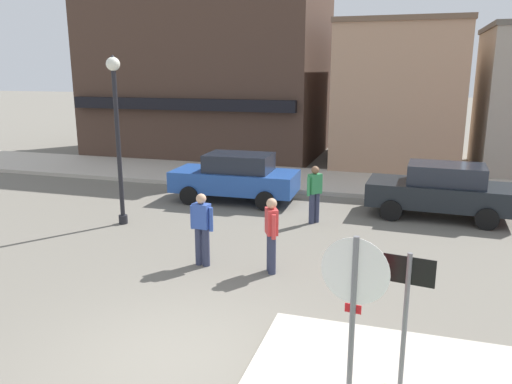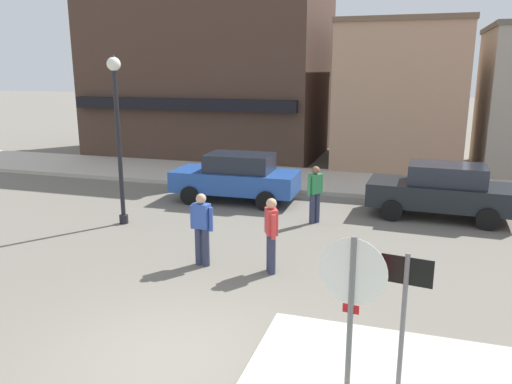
# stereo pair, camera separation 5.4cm
# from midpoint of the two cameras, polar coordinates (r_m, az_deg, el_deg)

# --- Properties ---
(ground_plane) EXTENTS (160.00, 160.00, 0.00)m
(ground_plane) POSITION_cam_midpoint_polar(r_m,az_deg,el_deg) (7.82, -9.81, -18.53)
(ground_plane) COLOR #6B665B
(kerb_far) EXTENTS (80.00, 4.00, 0.15)m
(kerb_far) POSITION_cam_midpoint_polar(r_m,az_deg,el_deg) (19.05, 7.26, 1.28)
(kerb_far) COLOR beige
(kerb_far) RESTS_ON ground
(stop_sign) EXTENTS (0.81, 0.14, 2.30)m
(stop_sign) POSITION_cam_midpoint_polar(r_m,az_deg,el_deg) (6.13, 10.82, -11.93)
(stop_sign) COLOR slate
(stop_sign) RESTS_ON ground
(one_way_sign) EXTENTS (0.60, 0.10, 2.10)m
(one_way_sign) POSITION_cam_midpoint_polar(r_m,az_deg,el_deg) (6.35, 16.48, -13.21)
(one_way_sign) COLOR slate
(one_way_sign) RESTS_ON ground
(lamp_post) EXTENTS (0.36, 0.36, 4.54)m
(lamp_post) POSITION_cam_midpoint_polar(r_m,az_deg,el_deg) (13.84, -15.77, 8.30)
(lamp_post) COLOR black
(lamp_post) RESTS_ON ground
(parked_car_nearest) EXTENTS (4.04, 1.96, 1.56)m
(parked_car_nearest) POSITION_cam_midpoint_polar(r_m,az_deg,el_deg) (16.11, -2.41, 1.77)
(parked_car_nearest) COLOR #234C9E
(parked_car_nearest) RESTS_ON ground
(parked_car_second) EXTENTS (4.08, 2.03, 1.56)m
(parked_car_second) POSITION_cam_midpoint_polar(r_m,az_deg,el_deg) (15.26, 20.26, 0.24)
(parked_car_second) COLOR black
(parked_car_second) RESTS_ON ground
(pedestrian_crossing_near) EXTENTS (0.40, 0.50, 1.61)m
(pedestrian_crossing_near) POSITION_cam_midpoint_polar(r_m,az_deg,el_deg) (13.85, 6.60, -0.06)
(pedestrian_crossing_near) COLOR #2D334C
(pedestrian_crossing_near) RESTS_ON ground
(pedestrian_crossing_far) EXTENTS (0.56, 0.26, 1.61)m
(pedestrian_crossing_far) POSITION_cam_midpoint_polar(r_m,az_deg,el_deg) (10.81, -6.35, -4.02)
(pedestrian_crossing_far) COLOR #2D334C
(pedestrian_crossing_far) RESTS_ON ground
(pedestrian_kerb_side) EXTENTS (0.36, 0.53, 1.61)m
(pedestrian_kerb_side) POSITION_cam_midpoint_polar(r_m,az_deg,el_deg) (10.38, 1.62, -4.70)
(pedestrian_kerb_side) COLOR #2D334C
(pedestrian_kerb_side) RESTS_ON ground
(building_corner_shop) EXTENTS (11.40, 7.75, 8.70)m
(building_corner_shop) POSITION_cam_midpoint_polar(r_m,az_deg,el_deg) (25.90, -5.24, 14.13)
(building_corner_shop) COLOR #473328
(building_corner_shop) RESTS_ON ground
(building_storefront_left_near) EXTENTS (5.19, 8.07, 6.14)m
(building_storefront_left_near) POSITION_cam_midpoint_polar(r_m,az_deg,el_deg) (24.02, 15.97, 10.65)
(building_storefront_left_near) COLOR tan
(building_storefront_left_near) RESTS_ON ground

